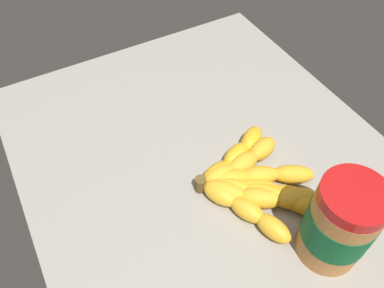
{
  "coord_description": "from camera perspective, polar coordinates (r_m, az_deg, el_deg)",
  "views": [
    {
      "loc": [
        -35.15,
        24.64,
        58.26
      ],
      "look_at": [
        3.89,
        3.05,
        5.13
      ],
      "focal_mm": 35.84,
      "sensor_mm": 36.0,
      "label": 1
    }
  ],
  "objects": [
    {
      "name": "ground_plane",
      "position": [
        0.74,
        3.54,
        -4.71
      ],
      "size": [
        86.36,
        67.8,
        4.07
      ],
      "primitive_type": "cube",
      "color": "gray"
    },
    {
      "name": "peanut_butter_jar",
      "position": [
        0.61,
        21.08,
        -10.99
      ],
      "size": [
        9.98,
        9.98,
        16.23
      ],
      "color": "#B27238",
      "rests_on": "ground_plane"
    },
    {
      "name": "banana_bunch",
      "position": [
        0.69,
        9.02,
        -5.76
      ],
      "size": [
        24.51,
        20.98,
        3.72
      ],
      "color": "gold",
      "rests_on": "ground_plane"
    }
  ]
}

